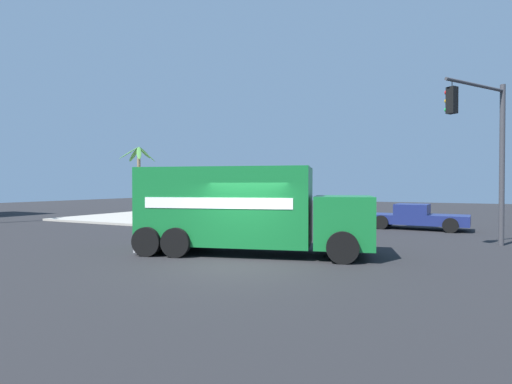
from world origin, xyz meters
TOP-DOWN VIEW (x-y plane):
  - ground_plane at (0.00, 0.00)m, footprint 100.00×100.00m
  - sidewalk_corner_far at (13.12, 13.12)m, footprint 12.14×12.14m
  - delivery_truck at (1.83, 0.71)m, footprint 4.64×8.40m
  - traffic_light_primary at (7.15, -7.06)m, footprint 3.14×2.16m
  - pickup_navy at (12.92, -4.11)m, footprint 2.48×5.30m
  - vending_machine_red at (13.26, 12.97)m, footprint 1.17×1.14m
  - palm_tree_far at (13.05, 16.14)m, footprint 2.81×2.62m

SIDE VIEW (x-z plane):
  - ground_plane at x=0.00m, z-range 0.00..0.00m
  - sidewalk_corner_far at x=13.12m, z-range 0.00..0.14m
  - pickup_navy at x=12.92m, z-range 0.04..1.42m
  - vending_machine_red at x=13.26m, z-range 0.14..1.99m
  - delivery_truck at x=1.83m, z-range 0.05..3.09m
  - palm_tree_far at x=13.05m, z-range 0.99..6.32m
  - traffic_light_primary at x=7.15m, z-range 0.96..7.39m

